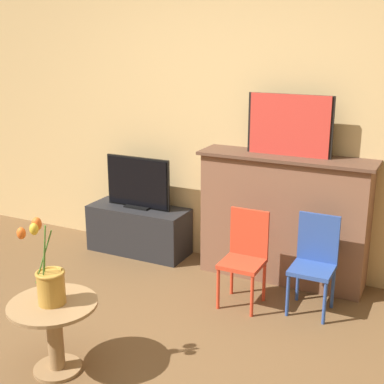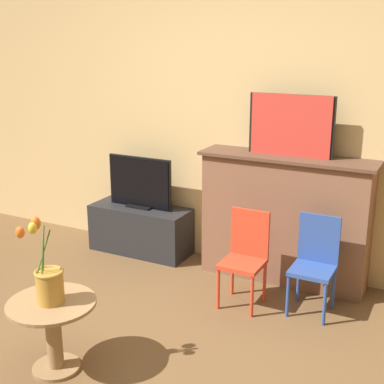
# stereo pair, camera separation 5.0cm
# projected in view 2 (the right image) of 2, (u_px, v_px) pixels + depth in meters

# --- Properties ---
(wall_back) EXTENTS (8.00, 0.06, 2.70)m
(wall_back) POSITION_uv_depth(u_px,v_px,m) (243.00, 105.00, 4.30)
(wall_back) COLOR tan
(wall_back) RESTS_ON ground
(fireplace_mantel) EXTENTS (1.35, 0.35, 1.01)m
(fireplace_mantel) POSITION_uv_depth(u_px,v_px,m) (285.00, 217.00, 4.17)
(fireplace_mantel) COLOR brown
(fireplace_mantel) RESTS_ON ground
(painting) EXTENTS (0.65, 0.03, 0.46)m
(painting) POSITION_uv_depth(u_px,v_px,m) (291.00, 125.00, 3.97)
(painting) COLOR black
(painting) RESTS_ON fireplace_mantel
(tv_stand) EXTENTS (0.90, 0.36, 0.42)m
(tv_stand) POSITION_uv_depth(u_px,v_px,m) (141.00, 229.00, 4.80)
(tv_stand) COLOR #232326
(tv_stand) RESTS_ON ground
(tv_monitor) EXTENTS (0.62, 0.12, 0.45)m
(tv_monitor) POSITION_uv_depth(u_px,v_px,m) (140.00, 183.00, 4.68)
(tv_monitor) COLOR black
(tv_monitor) RESTS_ON tv_stand
(chair_red) EXTENTS (0.29, 0.29, 0.69)m
(chair_red) POSITION_uv_depth(u_px,v_px,m) (246.00, 253.00, 3.83)
(chair_red) COLOR red
(chair_red) RESTS_ON ground
(chair_blue) EXTENTS (0.29, 0.29, 0.69)m
(chair_blue) POSITION_uv_depth(u_px,v_px,m) (315.00, 259.00, 3.72)
(chair_blue) COLOR #2D4C99
(chair_blue) RESTS_ON ground
(side_table) EXTENTS (0.51, 0.51, 0.44)m
(side_table) POSITION_uv_depth(u_px,v_px,m) (53.00, 325.00, 3.06)
(side_table) COLOR #99754C
(side_table) RESTS_ON ground
(vase_tulips) EXTENTS (0.22, 0.18, 0.50)m
(vase_tulips) POSITION_uv_depth(u_px,v_px,m) (48.00, 280.00, 2.98)
(vase_tulips) COLOR #B78433
(vase_tulips) RESTS_ON side_table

